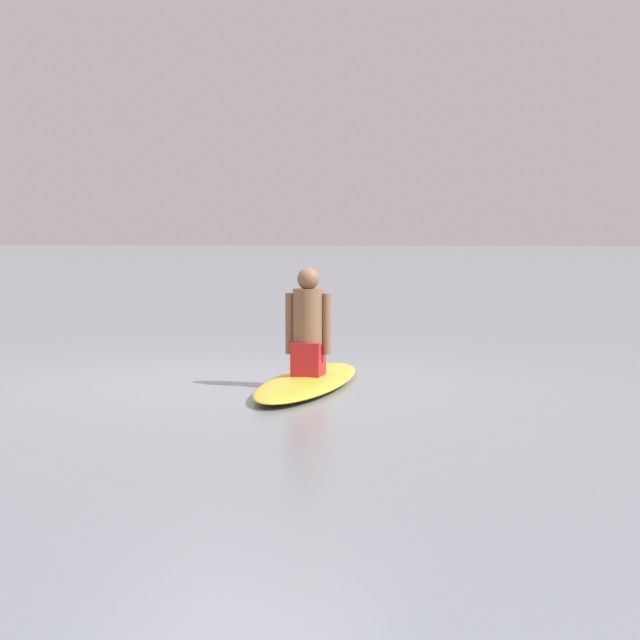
# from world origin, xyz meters

# --- Properties ---
(ground_plane) EXTENTS (400.00, 400.00, 0.00)m
(ground_plane) POSITION_xyz_m (0.00, 0.00, 0.00)
(ground_plane) COLOR gray
(surfboard) EXTENTS (1.32, 2.70, 0.11)m
(surfboard) POSITION_xyz_m (-0.66, 0.00, 0.05)
(surfboard) COLOR gold
(surfboard) RESTS_ON ground
(person_paddler) EXTENTS (0.40, 0.36, 0.92)m
(person_paddler) POSITION_xyz_m (-0.66, 0.00, 0.52)
(person_paddler) COLOR #A51E23
(person_paddler) RESTS_ON surfboard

